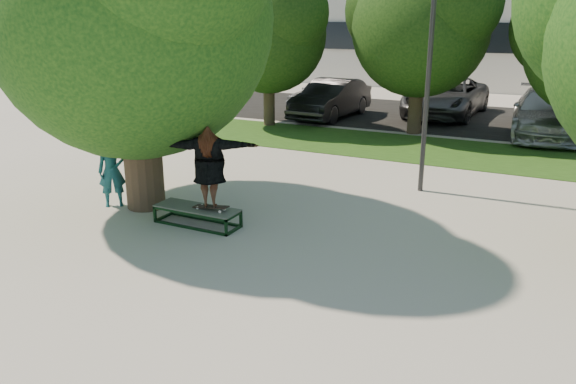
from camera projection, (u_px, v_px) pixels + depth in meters
The scene contains 14 objects.
ground at pixel (294, 257), 9.99m from camera, with size 120.00×120.00×0.00m, color #A19C94.
grass_strip at pixel (456, 152), 17.65m from camera, with size 30.00×4.00×0.02m, color #1F4012.
asphalt_strip at pixel (461, 118), 23.63m from camera, with size 40.00×8.00×0.01m, color black.
tree_left at pixel (130, 0), 11.45m from camera, with size 6.96×5.95×7.12m.
bg_tree_left at pixel (268, 27), 21.14m from camera, with size 5.28×4.51×5.77m.
bg_tree_mid at pixel (420, 19), 19.55m from camera, with size 5.76×4.92×6.24m.
lamppost at pixel (430, 60), 12.88m from camera, with size 0.25×0.15×6.11m.
grind_box at pixel (197, 216), 11.49m from camera, with size 1.80×0.60×0.38m.
skater_rig at pixel (209, 167), 11.02m from camera, with size 2.06×1.30×1.71m.
bystander at pixel (112, 171), 12.48m from camera, with size 0.60×0.39×1.63m, color #175058.
car_silver_a at pixel (321, 93), 26.47m from camera, with size 1.56×3.87×1.32m, color silver.
car_dark at pixel (331, 99), 23.55m from camera, with size 1.70×4.87×1.61m, color black.
car_grey at pixel (446, 97), 23.99m from camera, with size 2.71×5.88×1.63m, color #535357.
car_silver_b at pixel (547, 113), 19.93m from camera, with size 2.29×5.64×1.64m, color #A2A2A6.
Camera 1 is at (4.03, -8.26, 4.09)m, focal length 35.00 mm.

